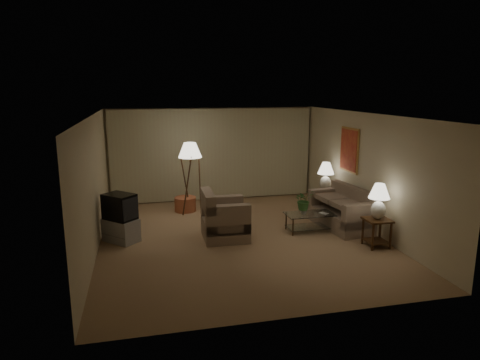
% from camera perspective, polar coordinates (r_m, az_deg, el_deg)
% --- Properties ---
extents(ground, '(7.00, 7.00, 0.00)m').
position_cam_1_polar(ground, '(9.59, -0.05, -7.63)').
color(ground, '#9C7B56').
rests_on(ground, ground).
extents(room_shell, '(6.04, 7.02, 2.72)m').
position_cam_1_polar(room_shell, '(10.61, -1.78, 4.04)').
color(room_shell, beige).
rests_on(room_shell, ground).
extents(sofa, '(1.90, 1.24, 0.76)m').
position_cam_1_polar(sofa, '(10.43, 13.29, -4.12)').
color(sofa, gray).
rests_on(sofa, ground).
extents(armchair, '(1.05, 1.00, 0.85)m').
position_cam_1_polar(armchair, '(9.42, -2.01, -5.29)').
color(armchair, gray).
rests_on(armchair, ground).
extents(side_table_near, '(0.50, 0.50, 0.60)m').
position_cam_1_polar(side_table_near, '(9.37, 17.78, -6.09)').
color(side_table_near, '#38220F').
rests_on(side_table_near, ground).
extents(side_table_far, '(0.55, 0.46, 0.60)m').
position_cam_1_polar(side_table_far, '(11.58, 11.24, -2.28)').
color(side_table_far, '#38220F').
rests_on(side_table_far, ground).
extents(table_lamp_near, '(0.43, 0.43, 0.75)m').
position_cam_1_polar(table_lamp_near, '(9.19, 18.04, -2.33)').
color(table_lamp_near, white).
rests_on(table_lamp_near, side_table_near).
extents(table_lamp_far, '(0.43, 0.43, 0.75)m').
position_cam_1_polar(table_lamp_far, '(11.44, 11.37, 0.80)').
color(table_lamp_far, white).
rests_on(table_lamp_far, side_table_far).
extents(coffee_table, '(1.10, 0.60, 0.41)m').
position_cam_1_polar(coffee_table, '(10.04, 9.23, -5.21)').
color(coffee_table, silver).
rests_on(coffee_table, ground).
extents(tv_cabinet, '(1.19, 1.19, 0.50)m').
position_cam_1_polar(tv_cabinet, '(9.62, -15.58, -6.45)').
color(tv_cabinet, '#A8A8AA').
rests_on(tv_cabinet, ground).
extents(crt_tv, '(1.10, 1.10, 0.55)m').
position_cam_1_polar(crt_tv, '(9.47, -15.76, -3.44)').
color(crt_tv, black).
rests_on(crt_tv, tv_cabinet).
extents(floor_lamp, '(0.61, 0.61, 1.88)m').
position_cam_1_polar(floor_lamp, '(11.21, -6.60, 0.43)').
color(floor_lamp, '#38220F').
rests_on(floor_lamp, ground).
extents(ottoman, '(0.76, 0.76, 0.38)m').
position_cam_1_polar(ottoman, '(11.60, -7.30, -3.21)').
color(ottoman, '#B0553B').
rests_on(ottoman, ground).
extents(vase, '(0.19, 0.19, 0.15)m').
position_cam_1_polar(vase, '(9.92, 8.47, -4.09)').
color(vase, white).
rests_on(vase, coffee_table).
extents(flowers, '(0.46, 0.41, 0.47)m').
position_cam_1_polar(flowers, '(9.84, 8.53, -2.33)').
color(flowers, '#366F31').
rests_on(flowers, vase).
extents(book, '(0.21, 0.24, 0.02)m').
position_cam_1_polar(book, '(10.01, 10.81, -4.46)').
color(book, olive).
rests_on(book, coffee_table).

